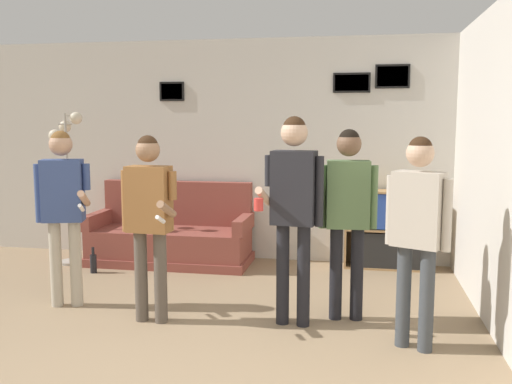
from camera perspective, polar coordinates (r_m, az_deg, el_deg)
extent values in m
cube|color=beige|center=(7.08, -1.65, 4.18)|extent=(7.50, 0.06, 2.70)
cube|color=black|center=(7.27, -8.42, 9.92)|extent=(0.31, 0.02, 0.24)
cube|color=gray|center=(7.26, -8.43, 9.92)|extent=(0.27, 0.01, 0.19)
cube|color=black|center=(6.90, 13.49, 11.19)|extent=(0.39, 0.02, 0.27)
cube|color=gray|center=(6.89, 13.50, 11.19)|extent=(0.35, 0.01, 0.23)
cube|color=black|center=(6.89, 9.55, 10.73)|extent=(0.43, 0.02, 0.23)
cube|color=#B2B2BC|center=(6.88, 9.55, 10.73)|extent=(0.39, 0.01, 0.19)
cube|color=beige|center=(5.16, 22.71, 2.45)|extent=(0.06, 6.11, 2.70)
cube|color=brown|center=(7.03, -8.60, -6.65)|extent=(1.95, 0.80, 0.10)
cube|color=brown|center=(6.98, -8.63, -4.97)|extent=(1.89, 0.74, 0.32)
cube|color=brown|center=(7.21, -7.84, -1.08)|extent=(1.89, 0.14, 0.54)
cube|color=brown|center=(7.28, -15.48, -2.65)|extent=(0.12, 0.74, 0.18)
cube|color=brown|center=(6.69, -1.25, -3.24)|extent=(0.12, 0.74, 0.18)
cube|color=#A87F51|center=(6.82, 8.97, -3.58)|extent=(0.02, 0.30, 0.92)
cube|color=#A87F51|center=(6.86, 17.12, -3.75)|extent=(0.02, 0.30, 0.92)
cube|color=#A87F51|center=(6.96, 13.01, -3.45)|extent=(0.99, 0.01, 0.92)
cube|color=#A87F51|center=(6.92, 12.95, -7.31)|extent=(0.95, 0.30, 0.02)
cube|color=#A87F51|center=(6.75, 13.17, 0.04)|extent=(0.95, 0.30, 0.02)
cube|color=#A87F51|center=(6.82, 13.06, -3.68)|extent=(0.95, 0.30, 0.02)
cube|color=black|center=(6.86, 13.00, -5.60)|extent=(0.81, 0.26, 0.40)
cube|color=#2847A3|center=(6.77, 13.12, -1.81)|extent=(0.81, 0.26, 0.40)
cylinder|color=#ADA89E|center=(7.31, -18.00, -6.66)|extent=(0.28, 0.28, 0.03)
cylinder|color=#ADA89E|center=(7.16, -18.28, 0.38)|extent=(0.03, 0.03, 1.78)
cylinder|color=#ADA89E|center=(7.08, -18.06, 7.28)|extent=(0.02, 0.16, 0.02)
sphere|color=beige|center=(7.04, -17.55, 7.06)|extent=(0.14, 0.14, 0.14)
cylinder|color=#ADA89E|center=(7.18, -18.54, 6.46)|extent=(0.15, 0.09, 0.02)
sphere|color=beige|center=(7.25, -18.54, 6.23)|extent=(0.14, 0.14, 0.14)
cylinder|color=#ADA89E|center=(7.08, -18.98, 5.62)|extent=(0.15, 0.09, 0.02)
sphere|color=beige|center=(7.04, -19.46, 5.35)|extent=(0.14, 0.14, 0.14)
cylinder|color=#B7AD99|center=(5.64, -19.38, -6.80)|extent=(0.11, 0.11, 0.80)
cylinder|color=#B7AD99|center=(5.60, -17.58, -6.82)|extent=(0.11, 0.11, 0.80)
cube|color=#384C84|center=(5.50, -18.77, 0.14)|extent=(0.40, 0.29, 0.57)
sphere|color=tan|center=(5.46, -18.95, 4.53)|extent=(0.21, 0.21, 0.21)
sphere|color=brown|center=(5.46, -18.97, 4.91)|extent=(0.18, 0.18, 0.18)
cylinder|color=#384C84|center=(5.44, -16.62, 1.46)|extent=(0.07, 0.07, 0.24)
cylinder|color=tan|center=(5.33, -16.82, -0.63)|extent=(0.14, 0.30, 0.18)
cylinder|color=white|center=(5.21, -17.08, -1.51)|extent=(0.07, 0.15, 0.09)
cylinder|color=#384C84|center=(5.55, -20.92, -0.13)|extent=(0.07, 0.07, 0.54)
cylinder|color=brown|center=(5.05, -11.41, -8.25)|extent=(0.11, 0.11, 0.79)
cylinder|color=brown|center=(4.98, -9.52, -8.43)|extent=(0.11, 0.11, 0.79)
cube|color=#936033|center=(4.88, -10.66, -0.70)|extent=(0.37, 0.22, 0.56)
sphere|color=#997051|center=(4.84, -10.77, 4.16)|extent=(0.20, 0.20, 0.20)
sphere|color=#382314|center=(4.84, -10.78, 4.58)|extent=(0.17, 0.17, 0.17)
cylinder|color=#936033|center=(4.78, -8.35, 0.65)|extent=(0.07, 0.07, 0.24)
cylinder|color=#997051|center=(4.68, -8.92, -1.72)|extent=(0.08, 0.29, 0.18)
cylinder|color=white|center=(4.57, -9.54, -2.72)|extent=(0.04, 0.14, 0.09)
cylinder|color=#936033|center=(4.97, -12.91, -0.88)|extent=(0.07, 0.07, 0.53)
cylinder|color=black|center=(4.88, 2.69, -8.20)|extent=(0.11, 0.11, 0.87)
cylinder|color=black|center=(4.84, 4.77, -8.35)|extent=(0.11, 0.11, 0.87)
cube|color=#232328|center=(4.71, 3.80, 0.41)|extent=(0.38, 0.24, 0.61)
sphere|color=#D1A889|center=(4.68, 3.85, 5.95)|extent=(0.22, 0.22, 0.22)
sphere|color=#382314|center=(4.68, 3.85, 6.43)|extent=(0.19, 0.19, 0.19)
cylinder|color=#232328|center=(4.67, 6.36, 0.05)|extent=(0.07, 0.07, 0.58)
cylinder|color=#232328|center=(4.75, 1.30, 2.15)|extent=(0.07, 0.07, 0.26)
cylinder|color=#D1A889|center=(4.64, 0.79, -0.43)|extent=(0.10, 0.32, 0.19)
cylinder|color=red|center=(4.51, 0.26, -1.26)|extent=(0.08, 0.08, 0.10)
cylinder|color=black|center=(5.04, 7.99, -8.06)|extent=(0.11, 0.11, 0.81)
cylinder|color=black|center=(5.05, 10.05, -8.07)|extent=(0.11, 0.11, 0.81)
cube|color=#5B7A4C|center=(4.91, 9.18, -0.23)|extent=(0.38, 0.23, 0.58)
sphere|color=brown|center=(4.87, 9.29, 4.76)|extent=(0.21, 0.21, 0.21)
sphere|color=black|center=(4.87, 9.30, 5.19)|extent=(0.18, 0.18, 0.18)
cylinder|color=#5B7A4C|center=(4.93, 11.67, -0.52)|extent=(0.07, 0.07, 0.54)
cylinder|color=#5B7A4C|center=(4.90, 6.67, -0.46)|extent=(0.07, 0.07, 0.54)
cylinder|color=#3D4247|center=(4.56, 14.53, -10.01)|extent=(0.11, 0.11, 0.79)
cylinder|color=#3D4247|center=(4.50, 16.69, -10.32)|extent=(0.11, 0.11, 0.79)
cube|color=#BCB2A3|center=(4.38, 15.91, -1.68)|extent=(0.41, 0.34, 0.56)
sphere|color=#D1A889|center=(4.34, 16.10, 3.75)|extent=(0.20, 0.20, 0.20)
sphere|color=#382314|center=(4.33, 16.12, 4.23)|extent=(0.17, 0.17, 0.17)
cylinder|color=#BCB2A3|center=(4.32, 18.57, -2.23)|extent=(0.07, 0.07, 0.53)
cylinder|color=#BCB2A3|center=(4.46, 13.31, -1.74)|extent=(0.07, 0.07, 0.53)
cylinder|color=black|center=(6.78, -15.95, -6.91)|extent=(0.07, 0.07, 0.21)
cylinder|color=black|center=(6.74, -15.99, -5.69)|extent=(0.03, 0.03, 0.09)
cylinder|color=yellow|center=(6.75, 13.38, 0.58)|extent=(0.08, 0.08, 0.10)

